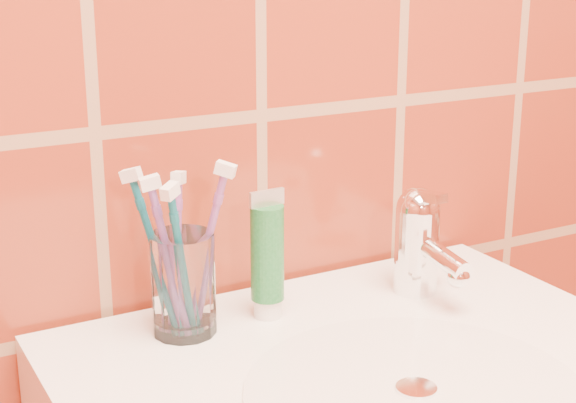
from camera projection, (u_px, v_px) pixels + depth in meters
glass_tumbler at (183, 284)px, 0.86m from camera, size 0.07×0.07×0.10m
toothpaste_tube at (267, 258)px, 0.89m from camera, size 0.04×0.03×0.14m
faucet at (420, 238)px, 0.96m from camera, size 0.05×0.11×0.12m
toothbrush_0 at (206, 249)px, 0.85m from camera, size 0.11×0.11×0.19m
toothbrush_1 at (177, 253)px, 0.87m from camera, size 0.07×0.08×0.17m
toothbrush_2 at (157, 254)px, 0.85m from camera, size 0.11×0.11×0.18m
toothbrush_3 at (182, 262)px, 0.84m from camera, size 0.09×0.08×0.17m
toothbrush_4 at (169, 259)px, 0.84m from camera, size 0.07×0.06×0.18m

